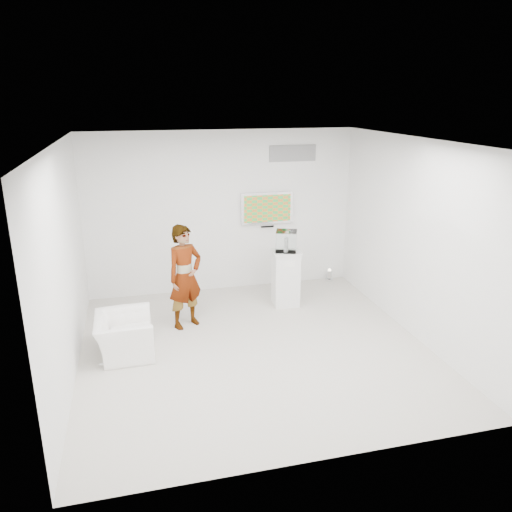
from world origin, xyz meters
name	(u,v)px	position (x,y,z in m)	size (l,w,h in m)	color
room	(254,251)	(0.00, 0.00, 1.50)	(5.01, 5.01, 3.00)	#B9B3AA
tv	(267,208)	(0.85, 2.45, 1.55)	(1.00, 0.08, 0.60)	silver
logo_decal	(293,153)	(1.35, 2.49, 2.55)	(0.90, 0.02, 0.30)	gray
person	(185,277)	(-0.88, 1.01, 0.84)	(0.61, 0.40, 1.68)	white
armchair	(124,335)	(-1.85, 0.27, 0.29)	(0.91, 0.79, 0.59)	white
pedestal	(286,278)	(0.93, 1.46, 0.50)	(0.48, 0.48, 1.00)	white
floor_uplight	(329,275)	(2.14, 2.37, 0.12)	(0.16, 0.16, 0.24)	white
vitrine	(286,241)	(0.93, 1.46, 1.17)	(0.35, 0.35, 0.35)	white
console	(286,244)	(0.93, 1.46, 1.12)	(0.05, 0.18, 0.24)	white
wii_remote	(191,231)	(-0.73, 1.26, 1.51)	(0.03, 0.13, 0.03)	white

